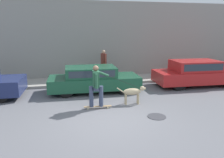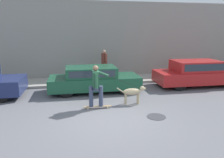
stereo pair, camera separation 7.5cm
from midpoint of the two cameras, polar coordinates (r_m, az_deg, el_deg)
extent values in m
plane|color=slate|center=(7.34, -0.72, -10.56)|extent=(36.00, 36.00, 0.00)
cube|color=gray|center=(13.30, -6.54, 9.99)|extent=(32.00, 0.30, 4.54)
cube|color=#A39E93|center=(12.49, -5.75, -0.41)|extent=(30.00, 1.94, 0.13)
cylinder|color=black|center=(11.41, -25.16, -1.50)|extent=(0.67, 0.22, 0.66)
cylinder|color=black|center=(9.95, -27.36, -3.70)|extent=(0.67, 0.22, 0.66)
cylinder|color=black|center=(11.35, 1.39, -0.42)|extent=(0.63, 0.21, 0.63)
cylinder|color=black|center=(10.01, 3.16, -2.24)|extent=(0.63, 0.21, 0.63)
cylinder|color=black|center=(11.09, -11.99, -1.01)|extent=(0.63, 0.21, 0.63)
cylinder|color=black|center=(9.72, -12.06, -2.98)|extent=(0.63, 0.21, 0.63)
cube|color=#194C33|center=(10.42, -4.83, -0.79)|extent=(4.27, 1.73, 0.56)
cube|color=#194C33|center=(10.30, -5.82, 1.94)|extent=(2.35, 1.53, 0.46)
cube|color=#28333D|center=(9.56, -5.38, 1.24)|extent=(2.04, 0.05, 0.30)
cylinder|color=black|center=(13.75, 24.74, 0.85)|extent=(0.68, 0.22, 0.68)
cylinder|color=black|center=(12.36, 13.93, 0.42)|extent=(0.68, 0.22, 0.68)
cylinder|color=black|center=(11.09, 16.95, -1.17)|extent=(0.68, 0.22, 0.68)
cube|color=#B21E1E|center=(12.36, 21.33, 0.70)|extent=(4.61, 1.84, 0.60)
cube|color=#B21E1E|center=(12.16, 20.81, 3.30)|extent=(2.44, 1.60, 0.53)
cube|color=#28333D|center=(11.52, 22.75, 2.78)|extent=(2.10, 0.08, 0.34)
cylinder|color=tan|center=(8.88, 6.45, -5.05)|extent=(0.07, 0.07, 0.40)
cylinder|color=tan|center=(8.74, 6.68, -5.34)|extent=(0.07, 0.07, 0.40)
cylinder|color=tan|center=(8.77, 3.26, -5.20)|extent=(0.07, 0.07, 0.40)
cylinder|color=tan|center=(8.64, 3.43, -5.50)|extent=(0.07, 0.07, 0.40)
ellipsoid|color=tan|center=(8.66, 5.00, -3.29)|extent=(0.74, 0.33, 0.27)
sphere|color=tan|center=(8.72, 7.68, -2.43)|extent=(0.19, 0.19, 0.19)
cylinder|color=tan|center=(8.75, 8.21, -2.50)|extent=(0.11, 0.09, 0.08)
cylinder|color=tan|center=(8.56, 1.93, -2.90)|extent=(0.29, 0.07, 0.22)
cylinder|color=beige|center=(8.43, -1.48, -7.14)|extent=(0.07, 0.04, 0.07)
cylinder|color=beige|center=(8.29, -1.37, -7.49)|extent=(0.07, 0.04, 0.07)
cylinder|color=beige|center=(8.39, -6.60, -7.33)|extent=(0.07, 0.04, 0.07)
cylinder|color=beige|center=(8.25, -6.58, -7.69)|extent=(0.07, 0.04, 0.07)
cube|color=#A88456|center=(8.32, -4.01, -7.15)|extent=(1.04, 0.20, 0.02)
cylinder|color=#38425B|center=(8.20, -3.14, -4.49)|extent=(0.16, 0.16, 0.78)
cylinder|color=#38425B|center=(8.18, -5.69, -4.58)|extent=(0.16, 0.16, 0.78)
cube|color=#38425B|center=(8.10, -4.45, -2.43)|extent=(0.22, 0.37, 0.16)
cube|color=#235138|center=(8.01, -4.49, 0.08)|extent=(0.26, 0.47, 0.57)
sphere|color=brown|center=(7.94, -4.54, 2.82)|extent=(0.21, 0.21, 0.21)
cylinder|color=#235138|center=(7.75, -4.36, -0.60)|extent=(0.10, 0.10, 0.54)
cylinder|color=#235138|center=(8.27, -2.91, 1.46)|extent=(0.54, 0.13, 0.30)
cylinder|color=black|center=(8.50, 3.35, -0.95)|extent=(1.36, 0.10, 0.58)
cylinder|color=#28282D|center=(12.43, -2.21, 1.88)|extent=(0.15, 0.15, 0.84)
cylinder|color=#28282D|center=(12.58, -2.48, 2.01)|extent=(0.15, 0.15, 0.84)
cube|color=brown|center=(12.39, -2.38, 5.25)|extent=(0.28, 0.44, 0.61)
cylinder|color=brown|center=(12.16, -1.96, 5.18)|extent=(0.09, 0.09, 0.58)
cylinder|color=brown|center=(12.62, -2.78, 5.45)|extent=(0.09, 0.09, 0.58)
sphere|color=tan|center=(12.35, -2.39, 7.13)|extent=(0.20, 0.20, 0.20)
cube|color=#1E569E|center=(12.23, -1.95, 3.09)|extent=(0.15, 0.30, 0.32)
cylinder|color=#38383D|center=(7.72, 11.33, -9.58)|extent=(0.63, 0.63, 0.01)
camera|label=1|loc=(0.04, -90.24, -0.06)|focal=35.00mm
camera|label=2|loc=(0.04, 89.76, 0.06)|focal=35.00mm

